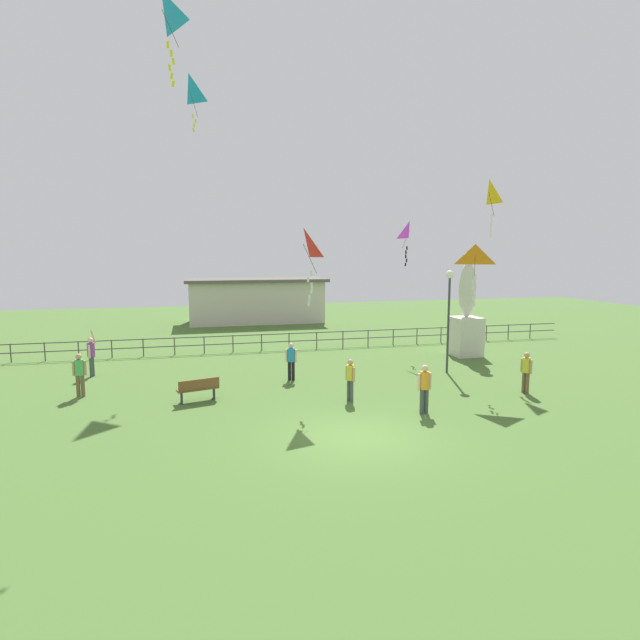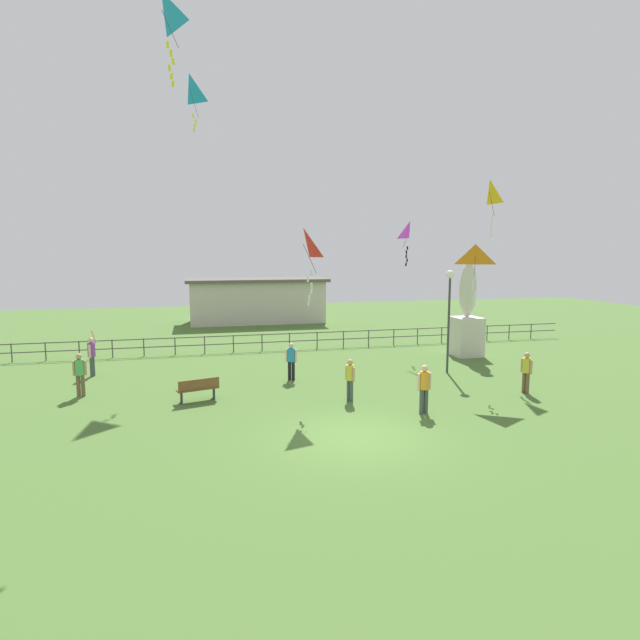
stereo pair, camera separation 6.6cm
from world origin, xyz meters
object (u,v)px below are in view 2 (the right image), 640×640
statue_monument (467,320)px  person_1 (80,372)px  lamppost (449,299)px  kite_1 (190,90)px  park_bench (198,389)px  person_3 (526,370)px  kite_4 (489,194)px  person_5 (291,359)px  kite_5 (410,232)px  person_2 (424,386)px  person_4 (92,353)px  person_0 (350,377)px  kite_2 (304,247)px  kite_3 (162,13)px  kite_0 (475,258)px

statue_monument → person_1: 18.46m
lamppost → kite_1: 15.99m
park_bench → kite_1: 15.13m
person_3 → kite_4: 8.47m
person_5 → kite_5: kite_5 is taller
person_5 → kite_5: size_ratio=0.67×
statue_monument → person_2: (-6.46, -8.53, -0.95)m
kite_1 → kite_5: kite_1 is taller
statue_monument → person_4: (-18.28, -0.15, -0.89)m
person_1 → lamppost: bearing=0.7°
statue_monument → person_0: 10.70m
person_3 → lamppost: bearing=108.8°
statue_monument → person_0: (-8.43, -6.52, -1.02)m
park_bench → person_4: bearing=131.5°
person_5 → kite_4: (9.31, 0.33, 7.12)m
park_bench → kite_2: kite_2 is taller
lamppost → kite_3: (-11.69, -3.51, 9.17)m
statue_monument → kite_5: kite_5 is taller
lamppost → person_0: (-5.61, -3.21, -2.45)m
person_0 → kite_3: (-6.08, -0.30, 11.62)m
person_2 → person_4: person_4 is taller
park_bench → person_3: bearing=-9.0°
person_0 → kite_5: 11.93m
person_0 → kite_0: (5.32, 0.72, 4.28)m
person_5 → person_3: bearing=-26.4°
kite_5 → lamppost: bearing=-94.5°
kite_1 → kite_4: (13.12, -5.53, -5.21)m
person_2 → person_5: size_ratio=1.04×
kite_3 → kite_4: (13.89, 4.19, -4.47)m
park_bench → person_5: (3.88, 2.23, 0.46)m
lamppost → kite_1: bearing=150.4°
park_bench → kite_0: kite_0 is taller
person_2 → kite_5: bearing=69.1°
person_3 → park_bench: bearing=171.0°
person_2 → kite_0: 6.03m
kite_3 → kite_5: kite_3 is taller
person_1 → kite_0: (14.99, -2.31, 4.22)m
kite_2 → kite_5: 10.77m
person_3 → kite_1: (-12.22, 10.02, 12.33)m
park_bench → kite_1: kite_1 is taller
person_1 → kite_4: (17.48, 0.86, 7.09)m
kite_1 → kite_2: bearing=-65.7°
person_5 → kite_2: bearing=-89.9°
person_0 → kite_4: kite_4 is taller
park_bench → person_5: 4.50m
person_2 → kite_1: bearing=122.5°
lamppost → park_bench: bearing=-170.3°
kite_2 → person_4: bearing=147.1°
lamppost → kite_5: kite_5 is taller
park_bench → kite_4: bearing=11.0°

